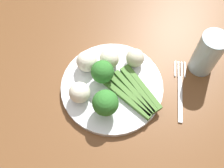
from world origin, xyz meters
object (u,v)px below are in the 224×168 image
(cauliflower_back, at_px, (88,61))
(water_glass, at_px, (207,54))
(plate, at_px, (112,86))
(broccoli_front_left, at_px, (105,103))
(cauliflower_edge, at_px, (80,93))
(dining_table, at_px, (91,94))
(asparagus_bundle, at_px, (134,92))
(cauliflower_outer_edge, at_px, (135,58))
(fork, at_px, (180,89))
(cauliflower_mid, at_px, (109,58))
(broccoli_near_center, at_px, (102,72))

(cauliflower_back, xyz_separation_m, water_glass, (0.28, -0.01, 0.02))
(plate, height_order, broccoli_front_left, broccoli_front_left)
(cauliflower_edge, bearing_deg, dining_table, 74.35)
(cauliflower_edge, bearing_deg, asparagus_bundle, 0.88)
(cauliflower_edge, xyz_separation_m, cauliflower_back, (0.02, 0.08, 0.00))
(asparagus_bundle, bearing_deg, dining_table, 27.51)
(dining_table, xyz_separation_m, broccoli_front_left, (0.04, -0.10, 0.15))
(cauliflower_outer_edge, bearing_deg, plate, -135.24)
(cauliflower_outer_edge, bearing_deg, fork, -34.92)
(broccoli_front_left, relative_size, water_glass, 0.60)
(broccoli_front_left, relative_size, cauliflower_mid, 1.48)
(water_glass, bearing_deg, asparagus_bundle, -157.49)
(cauliflower_mid, relative_size, water_glass, 0.41)
(broccoli_near_center, relative_size, cauliflower_edge, 1.35)
(dining_table, height_order, cauliflower_back, cauliflower_back)
(dining_table, xyz_separation_m, cauliflower_mid, (0.05, 0.03, 0.14))
(dining_table, distance_m, cauliflower_mid, 0.15)
(dining_table, distance_m, asparagus_bundle, 0.17)
(cauliflower_back, bearing_deg, asparagus_bundle, -37.15)
(plate, xyz_separation_m, cauliflower_back, (-0.06, 0.05, 0.03))
(cauliflower_back, bearing_deg, broccoli_near_center, -48.83)
(broccoli_near_center, distance_m, cauliflower_outer_edge, 0.09)
(cauliflower_mid, relative_size, fork, 0.29)
(broccoli_near_center, relative_size, cauliflower_outer_edge, 1.44)
(cauliflower_mid, xyz_separation_m, cauliflower_edge, (-0.07, -0.09, 0.00))
(cauliflower_outer_edge, relative_size, water_glass, 0.39)
(cauliflower_edge, distance_m, water_glass, 0.31)
(broccoli_front_left, relative_size, cauliflower_back, 1.39)
(plate, distance_m, cauliflower_edge, 0.09)
(cauliflower_back, bearing_deg, broccoli_front_left, -72.34)
(plate, height_order, cauliflower_edge, cauliflower_edge)
(cauliflower_outer_edge, xyz_separation_m, water_glass, (0.17, -0.01, 0.02))
(asparagus_bundle, bearing_deg, broccoli_front_left, 85.16)
(cauliflower_edge, bearing_deg, cauliflower_back, 76.85)
(dining_table, bearing_deg, cauliflower_edge, -105.65)
(broccoli_near_center, height_order, cauliflower_outer_edge, broccoli_near_center)
(asparagus_bundle, bearing_deg, cauliflower_edge, 56.90)
(cauliflower_edge, height_order, fork, cauliflower_edge)
(asparagus_bundle, xyz_separation_m, cauliflower_outer_edge, (0.01, 0.08, 0.02))
(asparagus_bundle, distance_m, cauliflower_mid, 0.10)
(cauliflower_edge, xyz_separation_m, fork, (0.24, 0.01, -0.04))
(dining_table, relative_size, broccoli_near_center, 22.61)
(asparagus_bundle, distance_m, fork, 0.12)
(dining_table, height_order, asparagus_bundle, asparagus_bundle)
(broccoli_front_left, distance_m, cauliflower_outer_edge, 0.15)
(plate, height_order, fork, plate)
(plate, height_order, cauliflower_mid, cauliflower_mid)
(plate, xyz_separation_m, broccoli_front_left, (-0.02, -0.06, 0.05))
(broccoli_near_center, xyz_separation_m, water_glass, (0.25, 0.03, 0.01))
(cauliflower_back, height_order, fork, cauliflower_back)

